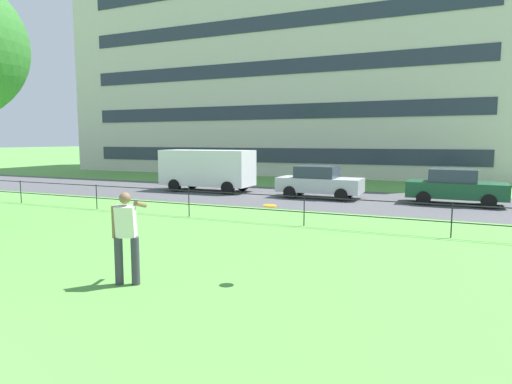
{
  "coord_description": "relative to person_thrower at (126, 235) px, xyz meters",
  "views": [
    {
      "loc": [
        6.4,
        -0.83,
        2.77
      ],
      "look_at": [
        2.01,
        9.15,
        1.48
      ],
      "focal_mm": 30.75,
      "sensor_mm": 36.0,
      "label": 1
    }
  ],
  "objects": [
    {
      "name": "car_silver_left",
      "position": [
        -0.1,
        13.93,
        -0.19
      ],
      "size": [
        4.02,
        1.85,
        1.54
      ],
      "color": "#B7BABF",
      "rests_on": "ground"
    },
    {
      "name": "person_thrower",
      "position": [
        0.0,
        0.0,
        0.0
      ],
      "size": [
        0.48,
        0.86,
        1.79
      ],
      "color": "#383842",
      "rests_on": "ground"
    },
    {
      "name": "park_fence",
      "position": [
        -0.83,
        6.95,
        -0.3
      ],
      "size": [
        39.42,
        0.04,
        1.0
      ],
      "color": "black",
      "rests_on": "ground"
    },
    {
      "name": "frisbee",
      "position": [
        2.42,
        1.31,
        0.53
      ],
      "size": [
        0.33,
        0.33,
        0.04
      ],
      "color": "orange"
    },
    {
      "name": "panel_van_far_right",
      "position": [
        -6.43,
        14.22,
        0.3
      ],
      "size": [
        5.04,
        2.18,
        2.24
      ],
      "color": "white",
      "rests_on": "ground"
    },
    {
      "name": "apartment_building_background",
      "position": [
        -7.61,
        31.56,
        9.03
      ],
      "size": [
        37.85,
        13.88,
        20.0
      ],
      "color": "beige",
      "rests_on": "ground"
    },
    {
      "name": "car_dark_green_far_left",
      "position": [
        5.89,
        14.18,
        -0.19
      ],
      "size": [
        4.04,
        1.9,
        1.54
      ],
      "color": "#194C2D",
      "rests_on": "ground"
    },
    {
      "name": "street_strip",
      "position": [
        -0.83,
        13.72,
        -0.97
      ],
      "size": [
        80.0,
        7.57,
        0.01
      ],
      "primitive_type": "cube",
      "color": "#4C4C51",
      "rests_on": "ground"
    }
  ]
}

